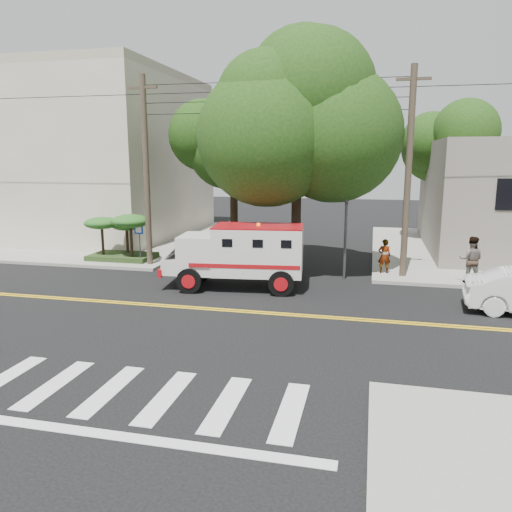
# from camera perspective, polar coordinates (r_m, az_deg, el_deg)

# --- Properties ---
(ground) EXTENTS (100.00, 100.00, 0.00)m
(ground) POSITION_cam_1_polar(r_m,az_deg,el_deg) (17.58, -3.62, -6.19)
(ground) COLOR black
(ground) RESTS_ON ground
(sidewalk_nw) EXTENTS (17.00, 17.00, 0.15)m
(sidewalk_nw) POSITION_cam_1_polar(r_m,az_deg,el_deg) (35.19, -18.52, 2.14)
(sidewalk_nw) COLOR gray
(sidewalk_nw) RESTS_ON ground
(building_left) EXTENTS (16.00, 14.00, 10.00)m
(building_left) POSITION_cam_1_polar(r_m,az_deg,el_deg) (37.15, -20.46, 10.33)
(building_left) COLOR #B5AC95
(building_left) RESTS_ON sidewalk_nw
(utility_pole_left) EXTENTS (0.28, 0.28, 9.00)m
(utility_pole_left) POSITION_cam_1_polar(r_m,az_deg,el_deg) (24.43, -12.42, 9.17)
(utility_pole_left) COLOR #382D23
(utility_pole_left) RESTS_ON ground
(utility_pole_right) EXTENTS (0.28, 0.28, 9.00)m
(utility_pole_right) POSITION_cam_1_polar(r_m,az_deg,el_deg) (22.31, 16.99, 8.79)
(utility_pole_right) COLOR #382D23
(utility_pole_right) RESTS_ON ground
(tree_main) EXTENTS (6.08, 5.70, 9.85)m
(tree_main) POSITION_cam_1_polar(r_m,az_deg,el_deg) (22.54, 5.83, 16.10)
(tree_main) COLOR black
(tree_main) RESTS_ON ground
(tree_left) EXTENTS (4.48, 4.20, 7.70)m
(tree_left) POSITION_cam_1_polar(r_m,az_deg,el_deg) (28.86, -2.08, 12.13)
(tree_left) COLOR black
(tree_left) RESTS_ON ground
(tree_right) EXTENTS (4.80, 4.50, 8.20)m
(tree_right) POSITION_cam_1_polar(r_m,az_deg,el_deg) (32.08, 20.72, 11.98)
(tree_right) COLOR black
(tree_right) RESTS_ON ground
(traffic_signal) EXTENTS (0.15, 0.18, 3.60)m
(traffic_signal) POSITION_cam_1_polar(r_m,az_deg,el_deg) (21.89, 10.21, 3.08)
(traffic_signal) COLOR #3F3F42
(traffic_signal) RESTS_ON ground
(accessibility_sign) EXTENTS (0.45, 0.10, 2.02)m
(accessibility_sign) POSITION_cam_1_polar(r_m,az_deg,el_deg) (25.14, -13.19, 2.01)
(accessibility_sign) COLOR #3F3F42
(accessibility_sign) RESTS_ON ground
(palm_planter) EXTENTS (3.52, 2.63, 2.36)m
(palm_planter) POSITION_cam_1_polar(r_m,az_deg,el_deg) (26.06, -15.22, 2.85)
(palm_planter) COLOR #1E3314
(palm_planter) RESTS_ON sidewalk_nw
(armored_truck) EXTENTS (5.87, 2.81, 2.59)m
(armored_truck) POSITION_cam_1_polar(r_m,az_deg,el_deg) (20.14, -1.80, 0.39)
(armored_truck) COLOR silver
(armored_truck) RESTS_ON ground
(pedestrian_a) EXTENTS (0.58, 0.39, 1.55)m
(pedestrian_a) POSITION_cam_1_polar(r_m,az_deg,el_deg) (23.00, 14.45, -0.01)
(pedestrian_a) COLOR gray
(pedestrian_a) RESTS_ON sidewalk_ne
(pedestrian_b) EXTENTS (1.07, 0.91, 1.94)m
(pedestrian_b) POSITION_cam_1_polar(r_m,az_deg,el_deg) (22.31, 23.37, -0.39)
(pedestrian_b) COLOR gray
(pedestrian_b) RESTS_ON sidewalk_ne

